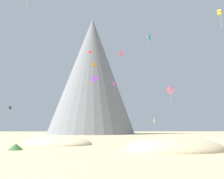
% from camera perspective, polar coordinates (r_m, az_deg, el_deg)
% --- Properties ---
extents(ground_plane, '(400.00, 400.00, 0.00)m').
position_cam_1_polar(ground_plane, '(37.02, 4.76, -14.29)').
color(ground_plane, '#C6B284').
extents(dune_foreground_left, '(25.89, 30.75, 2.22)m').
position_cam_1_polar(dune_foreground_left, '(54.83, 20.46, -12.07)').
color(dune_foreground_left, beige).
rests_on(dune_foreground_left, ground_plane).
extents(dune_foreground_right, '(22.33, 23.76, 3.45)m').
position_cam_1_polar(dune_foreground_right, '(54.88, -13.06, -12.40)').
color(dune_foreground_right, '#CCBA8E').
rests_on(dune_foreground_right, ground_plane).
extents(dune_midground, '(18.05, 18.31, 4.07)m').
position_cam_1_polar(dune_midground, '(40.94, 14.45, -13.54)').
color(dune_midground, '#C6B284').
rests_on(dune_midground, ground_plane).
extents(bush_near_right, '(2.91, 2.91, 0.98)m').
position_cam_1_polar(bush_near_right, '(40.92, -21.92, -12.50)').
color(bush_near_right, '#386633').
rests_on(bush_near_right, ground_plane).
extents(bush_near_left, '(1.95, 1.95, 1.09)m').
position_cam_1_polar(bush_near_left, '(53.87, -14.39, -11.84)').
color(bush_near_left, '#568442').
rests_on(bush_near_left, ground_plane).
extents(bush_far_right, '(3.76, 3.76, 1.06)m').
position_cam_1_polar(bush_far_right, '(61.41, 8.39, -11.66)').
color(bush_far_right, '#668C4C').
rests_on(bush_far_right, ground_plane).
extents(rock_massif, '(69.46, 69.46, 69.44)m').
position_cam_1_polar(rock_massif, '(142.54, -4.58, 1.91)').
color(rock_massif, slate).
rests_on(rock_massif, ground_plane).
extents(kite_red_high, '(1.11, 0.41, 1.07)m').
position_cam_1_polar(kite_red_high, '(80.16, -5.19, 8.84)').
color(kite_red_high, red).
extents(kite_rainbow_high, '(1.44, 0.79, 1.39)m').
position_cam_1_polar(kite_rainbow_high, '(74.99, 2.21, 8.56)').
color(kite_rainbow_high, '#E5668C').
extents(kite_yellow_low, '(0.45, 2.14, 4.72)m').
position_cam_1_polar(kite_yellow_low, '(93.75, 10.00, -7.36)').
color(kite_yellow_low, yellow).
extents(kite_magenta_mid, '(1.09, 1.14, 4.19)m').
position_cam_1_polar(kite_magenta_mid, '(95.59, 0.59, 1.33)').
color(kite_magenta_mid, '#D1339E').
extents(kite_black_low, '(0.50, 0.98, 2.41)m').
position_cam_1_polar(kite_black_low, '(64.77, -23.00, -4.26)').
color(kite_black_low, black).
extents(kite_cyan_high, '(0.41, 0.93, 2.87)m').
position_cam_1_polar(kite_cyan_high, '(77.88, -8.41, 15.08)').
color(kite_cyan_high, '#33BCDB').
extents(kite_white_high, '(0.82, 0.33, 4.51)m').
position_cam_1_polar(kite_white_high, '(96.72, 8.51, 11.90)').
color(kite_white_high, white).
extents(kite_teal_high, '(1.37, 1.67, 4.98)m').
position_cam_1_polar(kite_teal_high, '(87.58, 8.81, 12.11)').
color(kite_teal_high, teal).
extents(kite_violet_mid, '(2.45, 1.10, 6.67)m').
position_cam_1_polar(kite_violet_mid, '(94.74, -4.04, 2.46)').
color(kite_violet_mid, purple).
extents(kite_orange_high, '(1.75, 1.01, 1.66)m').
position_cam_1_polar(kite_orange_high, '(91.64, -4.09, 5.90)').
color(kite_orange_high, orange).
extents(kite_gold_high, '(1.38, 1.38, 4.44)m').
position_cam_1_polar(kite_gold_high, '(70.50, 24.21, 16.36)').
color(kite_gold_high, gold).
extents(kite_pink_mid, '(2.52, 1.10, 5.02)m').
position_cam_1_polar(kite_pink_mid, '(77.72, 13.72, -0.16)').
color(kite_pink_mid, pink).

